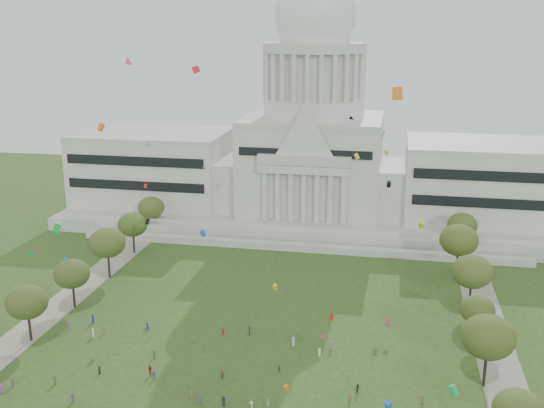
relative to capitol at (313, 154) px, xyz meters
name	(u,v)px	position (x,y,z in m)	size (l,w,h in m)	color
capitol	(313,154)	(0.00, 0.00, 0.00)	(160.00, 64.50, 91.30)	#B7B3AA
path_left	(50,313)	(-48.00, -83.59, -22.28)	(8.00, 160.00, 0.04)	gray
path_right	(496,354)	(48.00, -83.59, -22.28)	(8.00, 160.00, 0.04)	gray
row_tree_l_2	(27,302)	(-45.04, -96.29, -13.79)	(8.42, 8.42, 11.97)	black
row_tree_r_2	(488,337)	(44.17, -96.15, -12.64)	(9.55, 9.55, 13.58)	black
row_tree_l_3	(72,274)	(-44.09, -79.67, -14.09)	(8.12, 8.12, 11.55)	black
row_tree_r_3	(477,310)	(44.40, -79.10, -15.21)	(7.01, 7.01, 9.98)	black
row_tree_l_4	(107,243)	(-44.08, -61.17, -12.90)	(9.29, 9.29, 13.21)	black
row_tree_r_4	(472,272)	(44.76, -63.55, -13.01)	(9.19, 9.19, 13.06)	black
row_tree_l_5	(133,225)	(-45.22, -42.58, -13.88)	(8.33, 8.33, 11.85)	black
row_tree_r_5	(459,240)	(43.49, -43.40, -12.37)	(9.82, 9.82, 13.96)	black
row_tree_l_6	(151,208)	(-46.87, -24.45, -14.02)	(8.19, 8.19, 11.64)	black
row_tree_r_6	(462,225)	(45.96, -25.46, -13.79)	(8.42, 8.42, 11.97)	black
person_0	(422,399)	(33.15, -103.91, -21.47)	(0.80, 0.52, 1.64)	olive
person_2	(358,389)	(22.19, -103.06, -21.38)	(0.89, 0.55, 1.83)	#26262B
person_3	(251,407)	(5.07, -112.04, -21.30)	(1.28, 0.66, 1.98)	silver
person_4	(268,404)	(7.64, -110.76, -21.36)	(1.10, 0.60, 1.88)	silver
person_5	(222,374)	(-2.58, -102.63, -21.43)	(1.61, 0.64, 1.74)	olive
person_8	(150,370)	(-15.98, -104.13, -21.39)	(0.88, 0.54, 1.81)	#B21E1E
person_10	(279,368)	(7.28, -98.41, -21.62)	(0.79, 0.43, 1.34)	#33723F
distant_crowd	(174,353)	(-13.83, -97.28, -21.43)	(61.06, 30.58, 1.95)	#994C8C
kite_swarm	(244,229)	(1.95, -102.93, 6.72)	(80.25, 94.66, 54.45)	yellow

